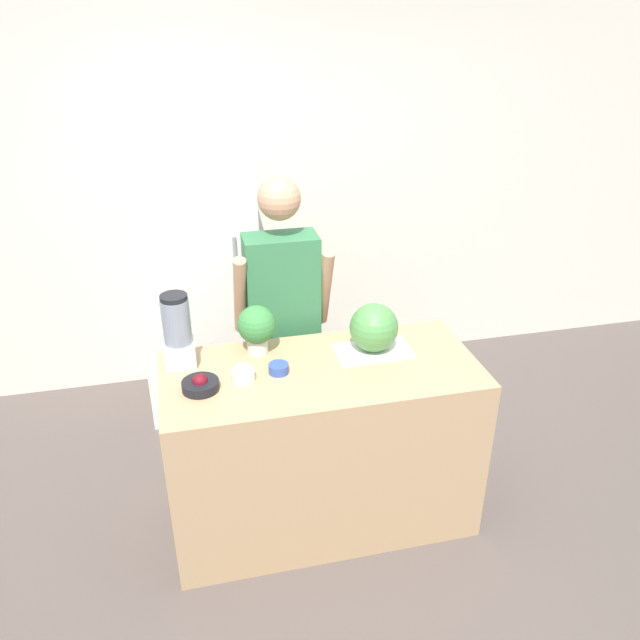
{
  "coord_description": "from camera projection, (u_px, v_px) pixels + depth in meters",
  "views": [
    {
      "loc": [
        -0.61,
        -2.2,
        2.56
      ],
      "look_at": [
        0.0,
        0.39,
        1.2
      ],
      "focal_mm": 35.0,
      "sensor_mm": 36.0,
      "label": 1
    }
  ],
  "objects": [
    {
      "name": "bowl_cream",
      "position": [
        243.0,
        373.0,
        2.96
      ],
      "size": [
        0.12,
        0.12,
        0.1
      ],
      "color": "white",
      "rests_on": "counter_island"
    },
    {
      "name": "watermelon",
      "position": [
        374.0,
        328.0,
        3.17
      ],
      "size": [
        0.25,
        0.25,
        0.25
      ],
      "color": "#4C8C47",
      "rests_on": "cutting_board"
    },
    {
      "name": "bowl_small_blue",
      "position": [
        279.0,
        368.0,
        3.03
      ],
      "size": [
        0.1,
        0.1,
        0.05
      ],
      "color": "#334C9E",
      "rests_on": "counter_island"
    },
    {
      "name": "counter_island",
      "position": [
        322.0,
        445.0,
        3.29
      ],
      "size": [
        1.57,
        0.72,
        0.95
      ],
      "color": "tan",
      "rests_on": "ground_plane"
    },
    {
      "name": "person",
      "position": [
        283.0,
        324.0,
        3.56
      ],
      "size": [
        0.54,
        0.28,
        1.77
      ],
      "color": "gray",
      "rests_on": "ground_plane"
    },
    {
      "name": "wall_back",
      "position": [
        267.0,
        203.0,
        4.38
      ],
      "size": [
        8.0,
        0.06,
        2.6
      ],
      "color": "silver",
      "rests_on": "ground_plane"
    },
    {
      "name": "ground_plane",
      "position": [
        338.0,
        562.0,
        3.2
      ],
      "size": [
        14.0,
        14.0,
        0.0
      ],
      "primitive_type": "plane",
      "color": "#564C47"
    },
    {
      "name": "cutting_board",
      "position": [
        373.0,
        351.0,
        3.22
      ],
      "size": [
        0.39,
        0.22,
        0.01
      ],
      "color": "white",
      "rests_on": "counter_island"
    },
    {
      "name": "refrigerator",
      "position": [
        199.0,
        289.0,
        4.15
      ],
      "size": [
        0.76,
        0.68,
        1.71
      ],
      "color": "white",
      "rests_on": "ground_plane"
    },
    {
      "name": "potted_plant",
      "position": [
        257.0,
        327.0,
        3.15
      ],
      "size": [
        0.2,
        0.2,
        0.26
      ],
      "color": "beige",
      "rests_on": "counter_island"
    },
    {
      "name": "bowl_cherries",
      "position": [
        200.0,
        384.0,
        2.9
      ],
      "size": [
        0.17,
        0.17,
        0.08
      ],
      "color": "black",
      "rests_on": "counter_island"
    },
    {
      "name": "blender",
      "position": [
        178.0,
        332.0,
        3.04
      ],
      "size": [
        0.15,
        0.15,
        0.38
      ],
      "color": "silver",
      "rests_on": "counter_island"
    }
  ]
}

